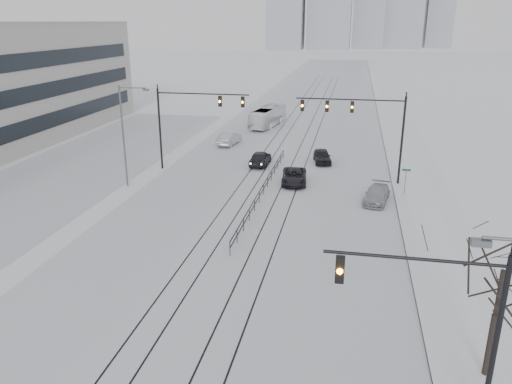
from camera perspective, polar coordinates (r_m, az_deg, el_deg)
name	(u,v)px	position (r m, az deg, el deg)	size (l,w,h in m)	color
road	(301,126)	(71.54, 5.19, 7.50)	(22.00, 260.00, 0.02)	silver
sidewalk_east	(400,129)	(71.45, 16.09, 6.88)	(5.00, 260.00, 0.16)	silver
curb	(381,129)	(71.28, 14.12, 7.01)	(0.10, 260.00, 0.12)	gray
parking_strip	(80,166)	(54.21, -19.43, 2.77)	(14.00, 60.00, 0.03)	silver
tram_rails	(281,164)	(52.21, 2.83, 3.27)	(5.30, 180.00, 0.01)	black
traffic_mast_near	(449,316)	(18.80, 21.24, -13.05)	(6.10, 0.37, 7.00)	black
traffic_mast_ne	(365,121)	(45.55, 12.30, 7.95)	(9.60, 0.37, 8.00)	black
traffic_mast_nw	(188,115)	(49.11, -7.77, 8.76)	(9.10, 0.37, 8.00)	black
street_light_west	(126,129)	(45.10, -14.65, 6.94)	(2.73, 0.25, 9.00)	#595B60
bare_tree	(501,282)	(21.96, 26.22, -9.19)	(4.40, 4.40, 6.10)	black
median_fence	(264,189)	(42.63, 0.88, 0.35)	(0.06, 24.00, 1.00)	black
street_sign	(406,178)	(43.86, 16.73, 1.55)	(0.70, 0.06, 2.40)	#595B60
sedan_sb_inner	(260,158)	(51.48, 0.49, 3.90)	(1.77, 4.39, 1.50)	black
sedan_sb_outer	(229,139)	(60.22, -3.09, 6.10)	(1.60, 4.58, 1.51)	#A6A9AD
sedan_nb_front	(294,177)	(45.72, 4.38, 1.77)	(2.18, 4.74, 1.32)	black
sedan_nb_right	(377,195)	(42.06, 13.64, -0.30)	(1.79, 4.39, 1.27)	#9F9FA6
sedan_nb_far	(322,156)	(52.83, 7.58, 4.07)	(1.64, 4.09, 1.39)	black
box_truck	(268,117)	(71.00, 1.35, 8.60)	(2.29, 9.78, 2.72)	white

